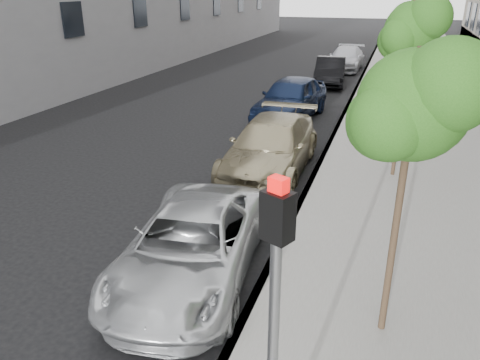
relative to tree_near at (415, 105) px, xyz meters
The scene contains 12 objects.
ground 5.00m from the tree_near, 155.05° to the right, with size 160.00×160.00×0.00m, color black.
sidewalk 22.79m from the tree_near, 87.27° to the left, with size 6.40×72.00×0.14m, color gray.
curb 22.85m from the tree_near, 95.21° to the left, with size 0.15×72.00×0.14m, color #9E9B93.
tree_near is the anchor object (origin of this frame).
tree_mid 6.51m from the tree_near, 90.00° to the left, with size 1.66×1.46×4.57m.
tree_far 13.00m from the tree_near, 90.00° to the left, with size 1.75×1.55×4.41m.
signal_pole 3.22m from the tree_near, 110.40° to the right, with size 0.29×0.26×3.37m.
minivan 4.43m from the tree_near, behind, with size 2.14×4.64×1.29m, color silver.
suv 7.40m from the tree_near, 119.00° to the left, with size 2.07×5.09×1.48m, color tan.
sedan_blue 12.79m from the tree_near, 108.91° to the left, with size 1.93×4.80×1.64m, color #101B36.
sedan_black 19.85m from the tree_near, 100.46° to the left, with size 1.49×4.27×1.41m, color black.
sedan_rear 24.84m from the tree_near, 97.75° to the left, with size 1.95×4.80×1.39m, color #B4B5BC.
Camera 1 is at (2.95, -4.49, 4.85)m, focal length 35.00 mm.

